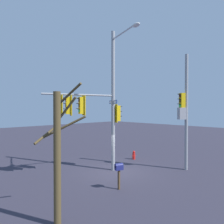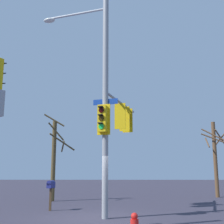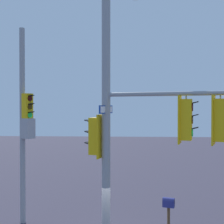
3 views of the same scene
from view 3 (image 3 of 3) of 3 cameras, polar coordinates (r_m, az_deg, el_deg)
name	(u,v)px [view 3 (image 3 of 3)]	position (r m, az deg, el deg)	size (l,w,h in m)	color
main_signal_pole_assembly	(143,106)	(8.69, 5.86, 1.12)	(5.27, 4.68, 9.75)	gray
secondary_pole_assembly	(25,123)	(13.12, -16.16, -2.00)	(0.72, 0.61, 8.18)	gray
mailbox	(169,205)	(12.30, 10.63, -16.93)	(0.49, 0.36, 1.41)	#4C3823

